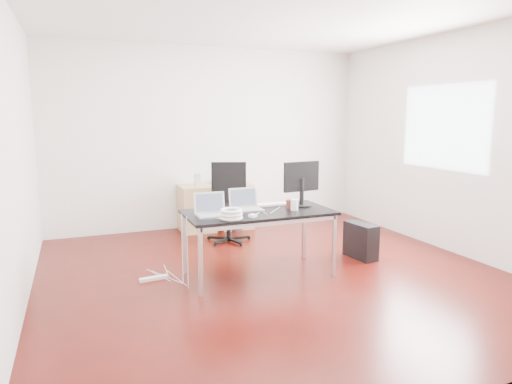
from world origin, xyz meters
name	(u,v)px	position (x,y,z in m)	size (l,w,h in m)	color
room_shell	(278,149)	(0.04, 0.00, 1.40)	(5.00, 5.00, 5.00)	#380906
desk	(258,216)	(-0.17, 0.05, 0.68)	(1.60, 0.80, 0.73)	black
office_chair	(229,198)	(-0.02, 1.55, 0.61)	(0.61, 0.63, 1.08)	black
filing_cabinet_left	(197,208)	(-0.31, 2.23, 0.35)	(0.50, 0.50, 0.70)	#A58952
filing_cabinet_right	(234,205)	(0.30, 2.23, 0.35)	(0.50, 0.50, 0.70)	#A58952
pc_tower	(361,241)	(1.24, 0.15, 0.22)	(0.20, 0.45, 0.44)	black
wastebasket	(235,221)	(0.26, 2.06, 0.14)	(0.24, 0.24, 0.28)	black
power_strip	(153,278)	(-1.29, 0.32, 0.02)	(0.30, 0.06, 0.04)	white
laptop_left	(212,210)	(-0.71, 0.02, 0.79)	(0.34, 0.26, 0.23)	silver
laptop_right	(246,205)	(-0.28, 0.16, 0.79)	(0.34, 0.26, 0.23)	silver
monitor	(301,181)	(0.40, 0.14, 1.01)	(0.45, 0.26, 0.51)	black
keyboard	(270,204)	(0.06, 0.29, 0.74)	(0.44, 0.14, 0.02)	white
cup_white	(294,205)	(0.21, -0.06, 0.79)	(0.08, 0.08, 0.12)	white
cup_brown	(289,204)	(0.20, 0.04, 0.78)	(0.08, 0.08, 0.10)	#59261E
cable_coil	(231,214)	(-0.58, -0.23, 0.78)	(0.24, 0.24, 0.11)	white
power_adapter	(253,216)	(-0.34, -0.21, 0.74)	(0.07, 0.07, 0.03)	white
speaker	(197,180)	(-0.29, 2.25, 0.79)	(0.09, 0.08, 0.18)	#9E9E9E
navy_garment	(234,180)	(0.31, 2.27, 0.74)	(0.30, 0.24, 0.09)	black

